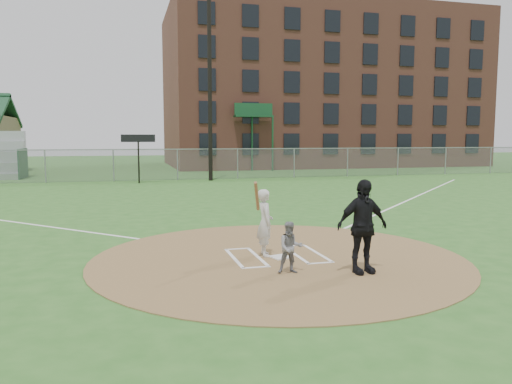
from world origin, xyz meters
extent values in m
plane|color=#2D6221|center=(0.00, 0.00, 0.00)|extent=(140.00, 140.00, 0.00)
cylinder|color=olive|center=(0.00, 0.00, 0.01)|extent=(8.40, 8.40, 0.02)
cube|color=white|center=(0.04, -0.04, 0.03)|extent=(0.51, 0.51, 0.03)
cube|color=white|center=(9.00, 9.00, 0.01)|extent=(17.04, 17.04, 0.01)
imported|color=gray|center=(-0.17, -1.33, 0.54)|extent=(0.55, 0.46, 1.04)
imported|color=black|center=(1.22, -1.66, 0.96)|extent=(1.14, 0.56, 1.88)
cube|color=white|center=(-1.00, 0.15, 0.03)|extent=(0.08, 1.80, 0.01)
cube|color=white|center=(-0.45, 0.15, 0.03)|extent=(0.08, 1.80, 0.01)
cube|color=white|center=(-0.72, 1.05, 0.03)|extent=(0.62, 0.08, 0.01)
cube|color=white|center=(-0.72, -0.75, 0.03)|extent=(0.62, 0.08, 0.01)
cube|color=white|center=(1.00, 0.15, 0.03)|extent=(0.08, 1.80, 0.01)
cube|color=white|center=(0.45, 0.15, 0.03)|extent=(0.08, 1.80, 0.01)
cube|color=white|center=(0.72, 1.05, 0.03)|extent=(0.62, 0.08, 0.01)
cube|color=white|center=(0.72, -0.75, 0.03)|extent=(0.62, 0.08, 0.01)
imported|color=silver|center=(-0.25, 0.24, 0.79)|extent=(0.40, 0.58, 1.53)
cylinder|color=brown|center=(-0.55, -0.16, 1.45)|extent=(0.28, 0.59, 0.70)
cube|color=slate|center=(0.00, 22.00, 1.00)|extent=(56.00, 0.03, 2.00)
cube|color=gray|center=(0.00, 22.00, 2.00)|extent=(56.00, 0.06, 0.06)
cube|color=gray|center=(0.00, 22.00, 1.00)|extent=(56.08, 0.08, 2.00)
cube|color=#194728|center=(-10.00, 26.20, 1.00)|extent=(0.08, 3.20, 2.00)
cube|color=brown|center=(16.00, 38.00, 7.50)|extent=(30.00, 16.00, 15.00)
cube|color=black|center=(15.90, 29.94, 7.40)|extent=(26.60, 0.10, 12.20)
cube|color=#194728|center=(7.00, 29.34, 4.50)|extent=(3.20, 1.00, 0.15)
cube|color=#194728|center=(7.00, 29.84, 2.25)|extent=(0.12, 0.12, 4.50)
cube|color=#194728|center=(8.50, 28.89, 2.25)|extent=(0.12, 0.12, 4.50)
cube|color=#194728|center=(7.00, 29.34, 5.05)|extent=(3.20, 0.08, 1.00)
cylinder|color=black|center=(2.00, 21.00, 6.00)|extent=(0.26, 0.26, 12.00)
cylinder|color=black|center=(-2.50, 20.20, 1.30)|extent=(0.10, 0.10, 2.60)
cube|color=black|center=(-2.50, 20.20, 2.70)|extent=(2.00, 0.10, 0.45)
camera|label=1|loc=(-3.32, -10.58, 2.71)|focal=35.00mm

